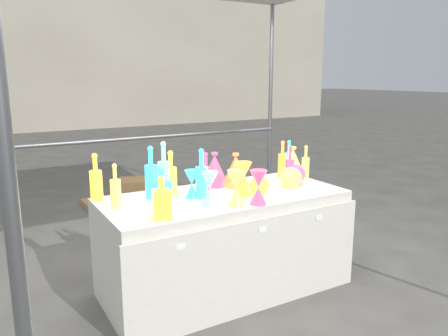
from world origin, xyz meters
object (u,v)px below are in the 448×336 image
cardboard_box_closed (140,193)px  bottle_0 (96,177)px  globe_0 (259,186)px  display_table (225,243)px  lampshade_0 (236,170)px  decanter_0 (162,198)px  hourglass_0 (243,179)px

cardboard_box_closed → bottle_0: size_ratio=1.49×
cardboard_box_closed → bottle_0: 2.38m
globe_0 → display_table: bearing=153.1°
display_table → bottle_0: bottle_0 is taller
globe_0 → lampshade_0: size_ratio=0.56×
lampshade_0 → cardboard_box_closed: bearing=93.2°
globe_0 → bottle_0: bearing=157.4°
bottle_0 → decanter_0: bottle_0 is taller
bottle_0 → decanter_0: size_ratio=1.25×
display_table → cardboard_box_closed: (0.16, 2.36, -0.19)m
hourglass_0 → lampshade_0: (0.10, 0.27, 0.01)m
hourglass_0 → globe_0: size_ratio=1.68×
decanter_0 → lampshade_0: bearing=44.7°
hourglass_0 → lampshade_0: lampshade_0 is taller
cardboard_box_closed → decanter_0: 2.84m
cardboard_box_closed → lampshade_0: 2.29m
globe_0 → decanter_0: bearing=-168.7°
cardboard_box_closed → bottle_0: bearing=-97.3°
decanter_0 → bottle_0: bearing=126.4°
decanter_0 → lampshade_0: (0.82, 0.46, -0.00)m
display_table → hourglass_0: hourglass_0 is taller
cardboard_box_closed → lampshade_0: bearing=-69.6°
bottle_0 → display_table: bearing=-21.4°
bottle_0 → hourglass_0: bottle_0 is taller
bottle_0 → decanter_0: (0.24, -0.62, -0.03)m
display_table → bottle_0: size_ratio=5.48×
bottle_0 → globe_0: size_ratio=2.26×
bottle_0 → cardboard_box_closed: bearing=63.5°
decanter_0 → hourglass_0: decanter_0 is taller
decanter_0 → lampshade_0: 0.94m
cardboard_box_closed → hourglass_0: 2.54m
display_table → bottle_0: (-0.85, 0.33, 0.54)m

